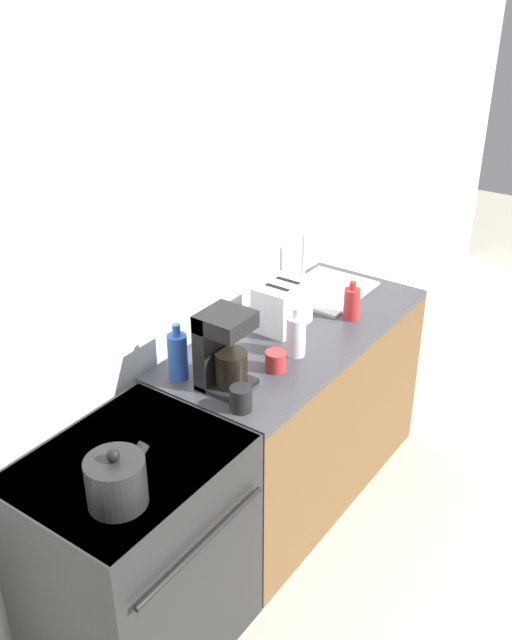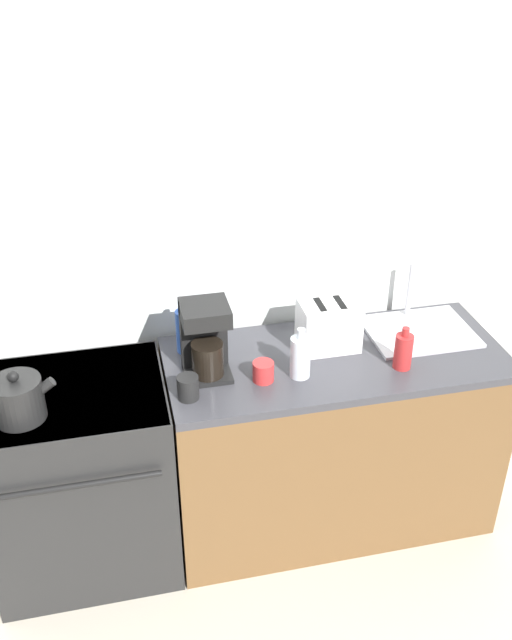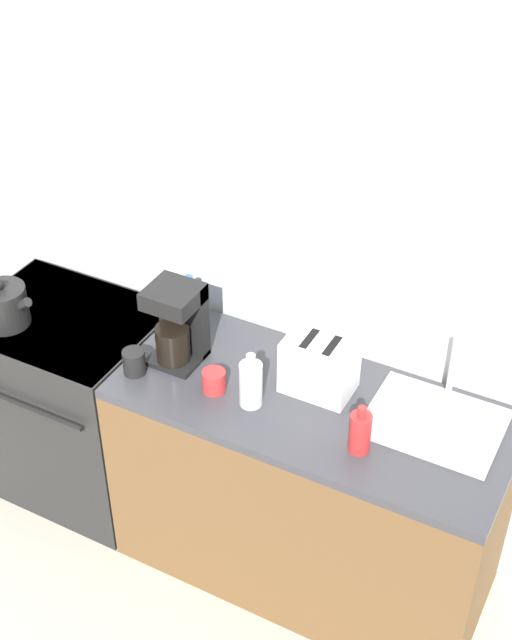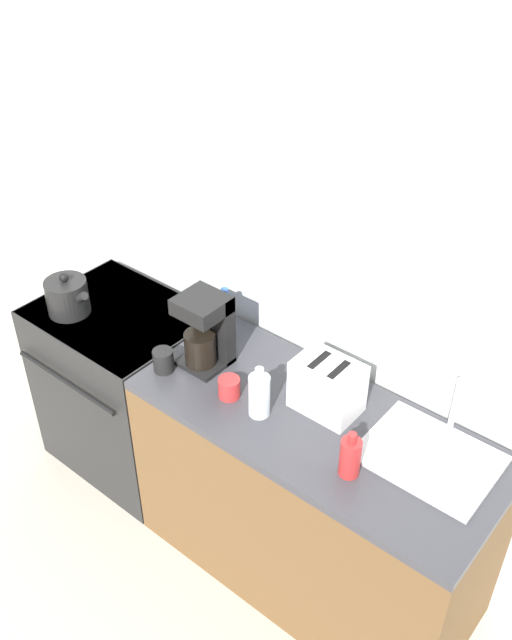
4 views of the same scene
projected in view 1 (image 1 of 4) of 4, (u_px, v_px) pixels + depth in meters
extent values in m
plane|color=beige|center=(290.00, 577.00, 3.17)|extent=(12.00, 12.00, 0.00)
cube|color=silver|center=(154.00, 273.00, 2.92)|extent=(8.00, 0.05, 2.60)
cube|color=black|center=(137.00, 556.00, 2.67)|extent=(0.77, 0.61, 0.92)
cube|color=black|center=(127.00, 462.00, 2.46)|extent=(0.75, 0.60, 0.02)
cylinder|color=black|center=(118.00, 504.00, 2.27)|extent=(0.20, 0.20, 0.01)
cylinder|color=black|center=(188.00, 448.00, 2.52)|extent=(0.20, 0.20, 0.01)
cylinder|color=black|center=(63.00, 473.00, 2.40)|extent=(0.20, 0.20, 0.01)
cylinder|color=black|center=(135.00, 423.00, 2.65)|extent=(0.20, 0.20, 0.01)
cylinder|color=black|center=(204.00, 543.00, 2.38)|extent=(0.65, 0.02, 0.02)
cube|color=brown|center=(295.00, 415.00, 3.51)|extent=(1.47, 0.64, 0.88)
cube|color=#38383D|center=(298.00, 333.00, 3.29)|extent=(1.47, 0.64, 0.04)
cylinder|color=black|center=(116.00, 482.00, 2.23)|extent=(0.19, 0.19, 0.17)
sphere|color=black|center=(113.00, 455.00, 2.18)|extent=(0.04, 0.04, 0.04)
cylinder|color=black|center=(136.00, 458.00, 2.28)|extent=(0.11, 0.04, 0.09)
cube|color=white|center=(282.00, 305.00, 3.26)|extent=(0.25, 0.18, 0.22)
cube|color=black|center=(277.00, 288.00, 3.18)|extent=(0.03, 0.13, 0.01)
cube|color=black|center=(288.00, 281.00, 3.25)|extent=(0.03, 0.13, 0.01)
cube|color=black|center=(227.00, 384.00, 2.86)|extent=(0.19, 0.19, 0.02)
cube|color=black|center=(213.00, 346.00, 2.82)|extent=(0.19, 0.06, 0.33)
cube|color=black|center=(225.00, 322.00, 2.73)|extent=(0.19, 0.19, 0.07)
cylinder|color=black|center=(231.00, 368.00, 2.81)|extent=(0.13, 0.13, 0.14)
cube|color=#B7B7BC|center=(327.00, 290.00, 3.64)|extent=(0.47, 0.37, 0.01)
cylinder|color=silver|center=(303.00, 260.00, 3.65)|extent=(0.02, 0.02, 0.28)
cylinder|color=silver|center=(296.00, 336.00, 3.05)|extent=(0.08, 0.08, 0.18)
cylinder|color=silver|center=(297.00, 313.00, 2.99)|extent=(0.03, 0.03, 0.04)
cylinder|color=#2D56B7|center=(178.00, 357.00, 2.88)|extent=(0.08, 0.08, 0.20)
cylinder|color=#2D56B7|center=(176.00, 330.00, 2.82)|extent=(0.03, 0.03, 0.05)
cylinder|color=#B72828|center=(352.00, 304.00, 3.35)|extent=(0.08, 0.08, 0.15)
cylinder|color=#B72828|center=(353.00, 285.00, 3.30)|extent=(0.03, 0.03, 0.04)
cylinder|color=red|center=(276.00, 361.00, 2.96)|extent=(0.09, 0.09, 0.08)
cylinder|color=black|center=(241.00, 399.00, 2.70)|extent=(0.09, 0.09, 0.10)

